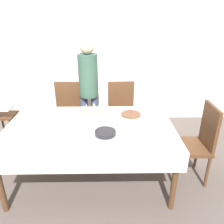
{
  "coord_description": "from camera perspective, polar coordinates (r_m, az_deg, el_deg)",
  "views": [
    {
      "loc": [
        0.21,
        -2.19,
        1.85
      ],
      "look_at": [
        0.25,
        0.1,
        0.85
      ],
      "focal_mm": 35.0,
      "sensor_mm": 36.0,
      "label": 1
    }
  ],
  "objects": [
    {
      "name": "plate_stack_dessert",
      "position": [
        2.45,
        -3.41,
        -3.17
      ],
      "size": [
        0.16,
        0.16,
        0.04
      ],
      "color": "white",
      "rests_on": "dining_table"
    },
    {
      "name": "plate_stack_main",
      "position": [
        2.27,
        -1.76,
        -5.43
      ],
      "size": [
        0.22,
        0.22,
        0.04
      ],
      "color": "black",
      "rests_on": "dining_table"
    },
    {
      "name": "dining_chair_right_end",
      "position": [
        2.77,
        21.51,
        -6.88
      ],
      "size": [
        0.43,
        0.43,
        0.96
      ],
      "color": "#51331E",
      "rests_on": "ground_plane"
    },
    {
      "name": "person_standing",
      "position": [
        3.24,
        -6.16,
        7.32
      ],
      "size": [
        0.28,
        0.28,
        1.59
      ],
      "color": "#3F4C72",
      "rests_on": "ground_plane"
    },
    {
      "name": "napkin_pile",
      "position": [
        2.59,
        -13.19,
        -2.66
      ],
      "size": [
        0.15,
        0.15,
        0.01
      ],
      "color": "pink",
      "rests_on": "dining_table"
    },
    {
      "name": "wall_back",
      "position": [
        4.02,
        -4.16,
        16.33
      ],
      "size": [
        8.0,
        0.05,
        2.7
      ],
      "color": "silver",
      "rests_on": "ground_plane"
    },
    {
      "name": "dining_chair_far_left",
      "position": [
        3.41,
        -11.44,
        0.21
      ],
      "size": [
        0.44,
        0.44,
        0.96
      ],
      "color": "#51331E",
      "rests_on": "ground_plane"
    },
    {
      "name": "high_chair",
      "position": [
        3.52,
        -26.18,
        -1.92
      ],
      "size": [
        0.33,
        0.35,
        0.71
      ],
      "color": "#51331E",
      "rests_on": "ground_plane"
    },
    {
      "name": "fork_pile",
      "position": [
        2.47,
        -14.15,
        -4.01
      ],
      "size": [
        0.17,
        0.06,
        0.02
      ],
      "color": "silver",
      "rests_on": "dining_table"
    },
    {
      "name": "dining_chair_far_right",
      "position": [
        3.36,
        2.48,
        0.31
      ],
      "size": [
        0.44,
        0.44,
        0.96
      ],
      "color": "#51331E",
      "rests_on": "ground_plane"
    },
    {
      "name": "cake_knife",
      "position": [
        2.35,
        6.48,
        -5.12
      ],
      "size": [
        0.3,
        0.07,
        0.0
      ],
      "color": "silver",
      "rests_on": "dining_table"
    },
    {
      "name": "champagne_tray",
      "position": [
        2.56,
        -4.86,
        -0.37
      ],
      "size": [
        0.33,
        0.33,
        0.18
      ],
      "color": "silver",
      "rests_on": "dining_table"
    },
    {
      "name": "dining_table",
      "position": [
        2.52,
        -5.74,
        -5.57
      ],
      "size": [
        1.88,
        1.13,
        0.73
      ],
      "color": "silver",
      "rests_on": "ground_plane"
    },
    {
      "name": "ground_plane",
      "position": [
        2.88,
        -5.21,
        -16.58
      ],
      "size": [
        12.0,
        12.0,
        0.0
      ],
      "primitive_type": "plane",
      "color": "#564C47"
    },
    {
      "name": "birthday_cake",
      "position": [
        2.51,
        4.91,
        -1.6
      ],
      "size": [
        0.22,
        0.22,
        0.19
      ],
      "color": "beige",
      "rests_on": "dining_table"
    }
  ]
}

